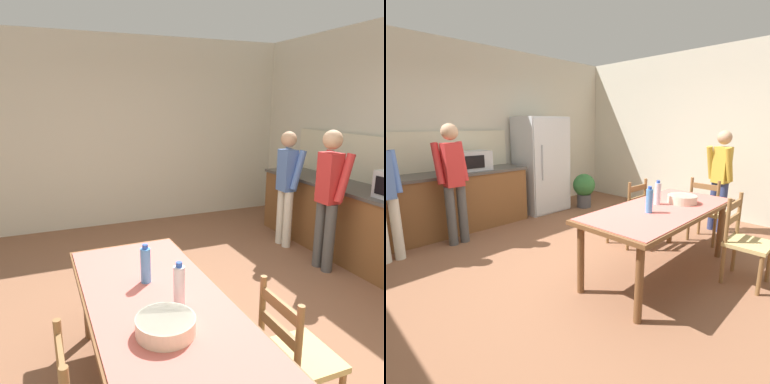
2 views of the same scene
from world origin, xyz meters
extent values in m
plane|color=brown|center=(0.00, 0.00, 0.00)|extent=(8.32, 8.32, 0.00)
cube|color=beige|center=(-3.26, 0.00, 1.45)|extent=(0.12, 5.20, 2.90)
cube|color=brown|center=(-0.76, 2.23, 0.44)|extent=(2.93, 0.62, 0.87)
cube|color=#4C4742|center=(-0.76, 2.23, 0.89)|extent=(2.97, 0.66, 0.04)
cube|color=#B7BCC1|center=(-1.42, 2.23, 0.90)|extent=(0.52, 0.38, 0.02)
cube|color=beige|center=(-0.76, 2.54, 1.21)|extent=(2.93, 0.03, 0.60)
cylinder|color=brown|center=(-0.29, -1.05, 0.35)|extent=(0.07, 0.07, 0.70)
cylinder|color=brown|center=(-0.30, -0.39, 0.35)|extent=(0.07, 0.07, 0.70)
cube|color=brown|center=(0.60, -0.71, 0.72)|extent=(1.99, 0.88, 0.04)
cube|color=#D1665B|center=(0.60, -0.71, 0.75)|extent=(1.91, 0.85, 0.01)
cylinder|color=#4C8ED6|center=(0.35, -0.71, 0.87)|extent=(0.07, 0.07, 0.24)
cylinder|color=#2D51B2|center=(0.35, -0.71, 1.00)|extent=(0.04, 0.04, 0.03)
cylinder|color=silver|center=(0.70, -0.60, 0.87)|extent=(0.07, 0.07, 0.24)
cylinder|color=#2D51B2|center=(0.70, -0.60, 1.00)|extent=(0.04, 0.04, 0.03)
cylinder|color=beige|center=(0.95, -0.77, 0.79)|extent=(0.32, 0.32, 0.09)
cylinder|color=beige|center=(0.95, -0.77, 0.83)|extent=(0.31, 0.31, 0.02)
cylinder|color=olive|center=(0.87, -1.30, 0.68)|extent=(0.04, 0.04, 0.46)
cube|color=olive|center=(1.05, -1.30, 0.81)|extent=(0.36, 0.03, 0.07)
cylinder|color=olive|center=(0.86, 0.23, 0.21)|extent=(0.04, 0.04, 0.41)
cylinder|color=olive|center=(0.85, -0.11, 0.21)|extent=(0.04, 0.04, 0.41)
cube|color=tan|center=(1.03, 0.05, 0.43)|extent=(0.42, 0.40, 0.04)
cylinder|color=olive|center=(1.21, -0.12, 0.68)|extent=(0.04, 0.04, 0.46)
cylinder|color=olive|center=(0.85, -0.11, 0.68)|extent=(0.04, 0.04, 0.46)
cube|color=olive|center=(1.03, -0.12, 0.81)|extent=(0.36, 0.03, 0.07)
cube|color=olive|center=(1.03, -0.12, 0.66)|extent=(0.36, 0.03, 0.07)
cylinder|color=silver|center=(-1.49, 1.70, 0.39)|extent=(0.12, 0.12, 0.77)
cylinder|color=silver|center=(-1.34, 1.70, 0.39)|extent=(0.12, 0.12, 0.77)
cube|color=#5175BC|center=(-1.42, 1.70, 1.04)|extent=(0.22, 0.18, 0.55)
sphere|color=tan|center=(-1.42, 1.70, 1.45)|extent=(0.21, 0.21, 0.21)
cylinder|color=#5175BC|center=(-1.57, 1.76, 1.07)|extent=(0.09, 0.21, 0.52)
cylinder|color=#5175BC|center=(-1.27, 1.76, 1.07)|extent=(0.09, 0.21, 0.52)
cylinder|color=#4C4C4C|center=(-0.69, 1.68, 0.40)|extent=(0.12, 0.12, 0.81)
cylinder|color=#4C4C4C|center=(-0.53, 1.68, 0.40)|extent=(0.12, 0.12, 0.81)
cube|color=red|center=(-0.61, 1.68, 1.10)|extent=(0.23, 0.19, 0.57)
sphere|color=tan|center=(-0.61, 1.68, 1.52)|extent=(0.22, 0.22, 0.22)
cylinder|color=red|center=(-0.77, 1.75, 1.12)|extent=(0.09, 0.22, 0.55)
cylinder|color=red|center=(-0.45, 1.75, 1.12)|extent=(0.09, 0.22, 0.55)
camera|label=1|loc=(2.61, -1.30, 1.94)|focal=35.00mm
camera|label=2|loc=(-2.20, -2.27, 1.62)|focal=28.00mm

